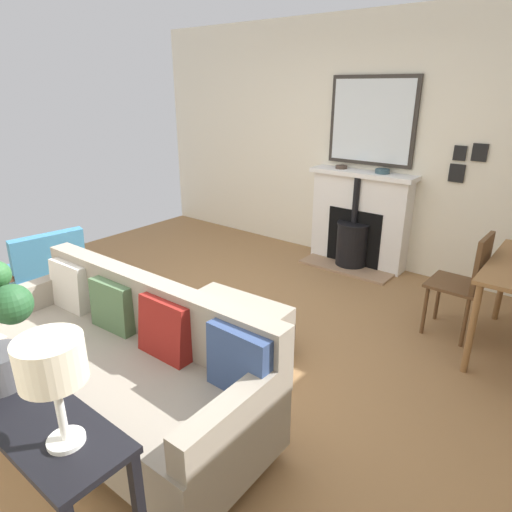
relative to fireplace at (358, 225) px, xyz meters
The scene contains 12 objects.
ground_plane 2.41m from the fireplace, ahead, with size 5.13×5.97×0.01m, color olive.
wall_left 0.92m from the fireplace, 140.86° to the right, with size 0.12×5.97×2.72m, color silver.
fireplace is the anchor object (origin of this frame).
mirror_over_mantel 1.14m from the fireplace, behind, with size 0.04×0.98×0.94m.
mantel_bowl_near 0.69m from the fireplace, 97.41° to the right, with size 0.13×0.13×0.04m.
mantel_bowl_far 0.67m from the fireplace, 99.50° to the left, with size 0.15×0.15×0.05m.
sofa 3.27m from the fireplace, ahead, with size 0.84×2.09×0.86m.
ottoman 2.30m from the fireplace, ahead, with size 0.60×0.87×0.38m.
armchair_accent 3.29m from the fireplace, 29.93° to the right, with size 0.76×0.68×0.81m.
table_lamp_far_end 4.09m from the fireplace, 10.76° to the left, with size 0.24×0.24×0.44m.
dining_chair_near_fireplace 1.71m from the fireplace, 56.64° to the left, with size 0.41×0.41×0.90m.
photo_gallery_row 1.30m from the fireplace, 97.98° to the left, with size 0.02×0.32×0.39m.
Camera 1 is at (2.21, 2.30, 1.97)m, focal length 31.11 mm.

